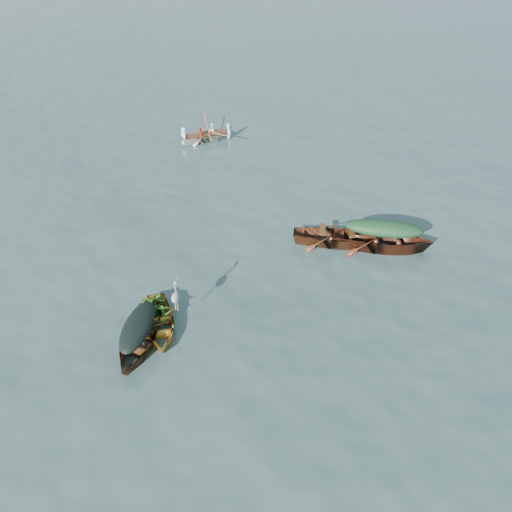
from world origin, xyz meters
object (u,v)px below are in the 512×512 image
(dark_covered_boat, at_px, (141,343))
(open_wooden_boat, at_px, (336,244))
(yellow_dinghy, at_px, (159,328))
(green_tarp_boat, at_px, (380,248))
(rowed_boat, at_px, (207,141))
(heron, at_px, (176,301))

(dark_covered_boat, relative_size, open_wooden_boat, 0.88)
(yellow_dinghy, bearing_deg, open_wooden_boat, 23.23)
(green_tarp_boat, height_order, open_wooden_boat, green_tarp_boat)
(yellow_dinghy, relative_size, rowed_boat, 0.84)
(heron, bearing_deg, open_wooden_boat, 24.77)
(dark_covered_boat, bearing_deg, yellow_dinghy, 61.23)
(rowed_boat, relative_size, heron, 3.82)
(yellow_dinghy, xyz_separation_m, open_wooden_boat, (5.16, 4.58, 0.00))
(dark_covered_boat, xyz_separation_m, open_wooden_boat, (5.54, 5.18, 0.00))
(open_wooden_boat, bearing_deg, yellow_dinghy, 135.61)
(yellow_dinghy, height_order, green_tarp_boat, green_tarp_boat)
(open_wooden_boat, xyz_separation_m, heron, (-4.66, -4.36, 0.85))
(yellow_dinghy, xyz_separation_m, dark_covered_boat, (-0.37, -0.60, 0.00))
(open_wooden_boat, bearing_deg, green_tarp_boat, -91.24)
(dark_covered_boat, relative_size, rowed_boat, 1.04)
(dark_covered_boat, height_order, open_wooden_boat, open_wooden_boat)
(dark_covered_boat, distance_m, heron, 1.47)
(dark_covered_boat, height_order, heron, heron)
(dark_covered_boat, distance_m, green_tarp_boat, 8.68)
(yellow_dinghy, distance_m, open_wooden_boat, 6.90)
(heron, bearing_deg, rowed_boat, 77.19)
(open_wooden_boat, xyz_separation_m, rowed_boat, (-5.91, 8.56, 0.00))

